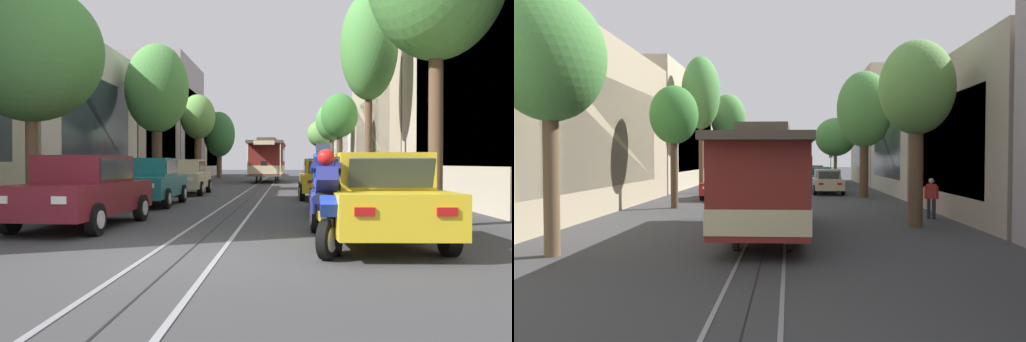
% 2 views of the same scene
% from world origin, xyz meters
% --- Properties ---
extents(ground_plane, '(160.00, 160.00, 0.00)m').
position_xyz_m(ground_plane, '(0.00, 23.37, 0.00)').
color(ground_plane, '#38383A').
extents(trolley_track_rails, '(1.14, 66.43, 0.01)m').
position_xyz_m(trolley_track_rails, '(0.00, 27.22, 0.00)').
color(trolley_track_rails, gray).
rests_on(trolley_track_rails, ground).
extents(building_facade_left, '(5.92, 58.13, 10.49)m').
position_xyz_m(building_facade_left, '(-9.76, 27.38, 4.28)').
color(building_facade_left, '#BCAD93').
rests_on(building_facade_left, ground).
extents(building_facade_right, '(5.94, 58.13, 8.82)m').
position_xyz_m(building_facade_right, '(9.61, 26.75, 3.82)').
color(building_facade_right, '#BCAD93').
rests_on(building_facade_right, ground).
extents(parked_car_maroon_near_left, '(2.14, 4.42, 1.58)m').
position_xyz_m(parked_car_maroon_near_left, '(-2.95, 3.57, 0.80)').
color(parked_car_maroon_near_left, maroon).
rests_on(parked_car_maroon_near_left, ground).
extents(parked_car_teal_second_left, '(2.05, 4.38, 1.58)m').
position_xyz_m(parked_car_teal_second_left, '(-3.08, 9.53, 0.80)').
color(parked_car_teal_second_left, '#196B70').
rests_on(parked_car_teal_second_left, ground).
extents(parked_car_beige_mid_left, '(2.07, 4.39, 1.58)m').
position_xyz_m(parked_car_beige_mid_left, '(-3.10, 15.84, 0.80)').
color(parked_car_beige_mid_left, '#C1B28E').
rests_on(parked_car_beige_mid_left, ground).
extents(parked_car_yellow_near_right, '(2.13, 4.42, 1.58)m').
position_xyz_m(parked_car_yellow_near_right, '(3.08, 1.61, 0.80)').
color(parked_car_yellow_near_right, gold).
rests_on(parked_car_yellow_near_right, ground).
extents(parked_car_teal_second_right, '(2.10, 4.40, 1.58)m').
position_xyz_m(parked_car_teal_second_right, '(3.19, 7.32, 0.80)').
color(parked_car_teal_second_right, '#196B70').
rests_on(parked_car_teal_second_right, ground).
extents(parked_car_yellow_mid_right, '(2.01, 4.36, 1.58)m').
position_xyz_m(parked_car_yellow_mid_right, '(2.98, 13.14, 0.80)').
color(parked_car_yellow_mid_right, gold).
rests_on(parked_car_yellow_mid_right, ground).
extents(parked_car_red_fourth_right, '(2.05, 4.38, 1.58)m').
position_xyz_m(parked_car_red_fourth_right, '(3.22, 19.63, 0.80)').
color(parked_car_red_fourth_right, red).
rests_on(parked_car_red_fourth_right, ground).
extents(street_tree_kerb_left_near, '(3.58, 2.96, 5.79)m').
position_xyz_m(street_tree_kerb_left_near, '(-4.71, 4.74, 4.09)').
color(street_tree_kerb_left_near, brown).
rests_on(street_tree_kerb_left_near, ground).
extents(street_tree_kerb_left_second, '(3.26, 2.74, 7.46)m').
position_xyz_m(street_tree_kerb_left_second, '(-5.09, 18.43, 5.14)').
color(street_tree_kerb_left_second, '#4C3826').
rests_on(street_tree_kerb_left_second, ground).
extents(street_tree_kerb_left_mid, '(2.58, 2.72, 6.44)m').
position_xyz_m(street_tree_kerb_left_mid, '(-5.04, 30.18, 4.70)').
color(street_tree_kerb_left_mid, brown).
rests_on(street_tree_kerb_left_mid, ground).
extents(street_tree_kerb_left_fourth, '(3.02, 3.06, 6.35)m').
position_xyz_m(street_tree_kerb_left_fourth, '(-5.05, 42.08, 4.14)').
color(street_tree_kerb_left_fourth, brown).
rests_on(street_tree_kerb_left_fourth, ground).
extents(street_tree_kerb_right_second, '(2.53, 2.72, 8.96)m').
position_xyz_m(street_tree_kerb_right_second, '(5.14, 15.77, 6.53)').
color(street_tree_kerb_right_second, brown).
rests_on(street_tree_kerb_right_second, ground).
extents(street_tree_kerb_right_mid, '(2.28, 1.97, 5.73)m').
position_xyz_m(street_tree_kerb_right_mid, '(4.73, 24.83, 4.28)').
color(street_tree_kerb_right_mid, '#4C3826').
rests_on(street_tree_kerb_right_mid, ground).
extents(street_tree_kerb_right_fourth, '(2.64, 2.81, 6.43)m').
position_xyz_m(street_tree_kerb_right_fourth, '(5.14, 35.53, 4.79)').
color(street_tree_kerb_right_fourth, brown).
rests_on(street_tree_kerb_right_fourth, ground).
extents(street_tree_kerb_right_far, '(2.99, 2.70, 5.75)m').
position_xyz_m(street_tree_kerb_right_far, '(4.96, 44.84, 4.31)').
color(street_tree_kerb_right_far, '#4C3826').
rests_on(street_tree_kerb_right_far, ground).
extents(cable_car_trolley, '(2.70, 9.16, 3.28)m').
position_xyz_m(cable_car_trolley, '(-0.00, 32.53, 1.66)').
color(cable_car_trolley, maroon).
rests_on(cable_car_trolley, ground).
extents(motorcycle_with_rider, '(0.52, 1.87, 1.73)m').
position_xyz_m(motorcycle_with_rider, '(2.15, 0.41, 0.91)').
color(motorcycle_with_rider, black).
rests_on(motorcycle_with_rider, ground).
extents(pedestrian_on_left_pavement, '(0.55, 0.29, 1.58)m').
position_xyz_m(pedestrian_on_left_pavement, '(-6.17, 28.18, 0.89)').
color(pedestrian_on_left_pavement, '#282D38').
rests_on(pedestrian_on_left_pavement, ground).
extents(fire_hydrant, '(0.40, 0.22, 0.84)m').
position_xyz_m(fire_hydrant, '(-4.73, 8.27, 0.42)').
color(fire_hydrant, gold).
rests_on(fire_hydrant, ground).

